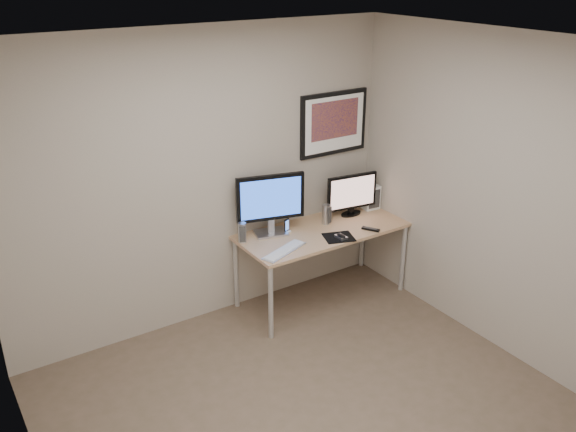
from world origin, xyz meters
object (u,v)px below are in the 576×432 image
Objects in this scene: framed_art at (334,123)px; monitor_tv at (352,194)px; monitor_large at (271,202)px; speaker_left at (242,232)px; fan_unit at (371,197)px; phone_dock at (287,226)px; keyboard at (284,251)px; desk at (322,236)px; speaker_right at (326,214)px.

monitor_tv is (0.09, -0.20, -0.67)m from framed_art.
framed_art reaches higher than monitor_tv.
monitor_tv is (0.90, -0.05, -0.09)m from monitor_large.
speaker_left is 0.75× the size of fan_unit.
speaker_left is at bearing 151.23° from phone_dock.
monitor_large reaches higher than monitor_tv.
fan_unit is (0.36, -0.18, -0.77)m from framed_art.
monitor_large is 1.17× the size of monitor_tv.
phone_dock is at bearing -6.42° from monitor_large.
keyboard is at bearing -89.21° from monitor_large.
desk is 8.34× the size of speaker_right.
keyboard is (-0.55, -0.19, 0.07)m from desk.
monitor_large is 2.54× the size of fan_unit.
phone_dock is 0.56× the size of fan_unit.
desk is 0.37m from phone_dock.
speaker_left is at bearing 166.92° from desk.
monitor_tv is at bearing -2.31° from keyboard.
framed_art reaches higher than keyboard.
framed_art reaches higher than speaker_left.
framed_art is 1.36m from keyboard.
keyboard is (-0.99, -0.33, -0.21)m from monitor_tv.
phone_dock is at bearing -173.55° from fan_unit.
monitor_tv is 0.78m from phone_dock.
framed_art is 1.00m from monitor_large.
speaker_right is (0.56, -0.09, -0.22)m from monitor_large.
monitor_large reaches higher than keyboard.
monitor_large reaches higher than speaker_left.
monitor_tv is 3.90× the size of phone_dock.
phone_dock is 0.40m from keyboard.
speaker_left is at bearing 150.58° from speaker_right.
speaker_left is (-1.10, -0.16, -0.80)m from framed_art.
fan_unit is (1.26, 0.35, 0.11)m from keyboard.
phone_dock is 0.28× the size of keyboard.
framed_art is 3.10× the size of fan_unit.
speaker_left reaches higher than keyboard.
monitor_tv reaches higher than keyboard.
speaker_right is (0.86, -0.08, 0.00)m from speaker_left.
keyboard is at bearing -148.12° from phone_dock.
framed_art reaches higher than phone_dock.
keyboard is at bearing -159.69° from fan_unit.
fan_unit is (0.60, 0.06, 0.03)m from speaker_right.
fan_unit is (0.27, 0.02, -0.10)m from monitor_tv.
speaker_right reaches higher than keyboard.
speaker_left is at bearing -164.41° from monitor_large.
speaker_right is at bearing 6.10° from monitor_large.
fan_unit is at bearing 12.36° from monitor_tv.
speaker_left is at bearing -171.92° from framed_art.
desk is 2.13× the size of framed_art.
framed_art is 5.55× the size of phone_dock.
phone_dock is (0.14, -0.05, -0.25)m from monitor_large.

